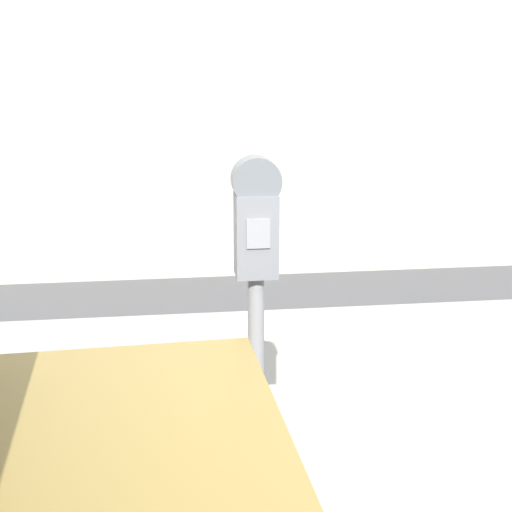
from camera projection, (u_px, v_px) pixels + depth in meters
sidewalk at (310, 393)px, 4.49m from camera, size 24.00×2.80×0.10m
building_facade at (254, 34)px, 6.58m from camera, size 24.00×0.30×4.59m
parking_meter at (256, 272)px, 2.96m from camera, size 0.20×0.15×1.62m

